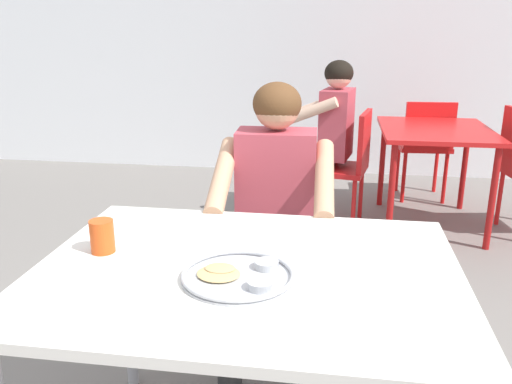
{
  "coord_description": "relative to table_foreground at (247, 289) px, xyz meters",
  "views": [
    {
      "loc": [
        0.33,
        -1.31,
        1.43
      ],
      "look_at": [
        0.08,
        0.33,
        0.91
      ],
      "focal_mm": 37.5,
      "sensor_mm": 36.0,
      "label": 1
    }
  ],
  "objects": [
    {
      "name": "drinking_cup",
      "position": [
        -0.46,
        0.04,
        0.12
      ],
      "size": [
        0.07,
        0.07,
        0.1
      ],
      "color": "#D84C19",
      "rests_on": "table_foreground"
    },
    {
      "name": "table_background_red",
      "position": [
        0.94,
        2.51,
        -0.05
      ],
      "size": [
        0.76,
        0.95,
        0.73
      ],
      "color": "red",
      "rests_on": "ground"
    },
    {
      "name": "patron_background",
      "position": [
        0.15,
        2.53,
        0.03
      ],
      "size": [
        0.6,
        0.56,
        1.19
      ],
      "color": "#292929",
      "rests_on": "ground"
    },
    {
      "name": "thali_tray",
      "position": [
        -0.01,
        -0.07,
        0.08
      ],
      "size": [
        0.31,
        0.31,
        0.03
      ],
      "color": "#B7BABF",
      "rests_on": "table_foreground"
    },
    {
      "name": "diner_foreground",
      "position": [
        -0.01,
        0.75,
        0.03
      ],
      "size": [
        0.5,
        0.56,
        1.2
      ],
      "color": "#343434",
      "rests_on": "ground"
    },
    {
      "name": "chair_red_far",
      "position": [
        0.97,
        3.12,
        -0.19
      ],
      "size": [
        0.44,
        0.43,
        0.84
      ],
      "color": "red",
      "rests_on": "ground"
    },
    {
      "name": "chair_foreground",
      "position": [
        -0.01,
        0.97,
        -0.2
      ],
      "size": [
        0.45,
        0.45,
        0.84
      ],
      "color": "#3F3F44",
      "rests_on": "ground"
    },
    {
      "name": "chair_red_left",
      "position": [
        0.34,
        2.44,
        -0.2
      ],
      "size": [
        0.46,
        0.48,
        0.84
      ],
      "color": "red",
      "rests_on": "ground"
    },
    {
      "name": "table_foreground",
      "position": [
        0.0,
        0.0,
        0.0
      ],
      "size": [
        1.22,
        0.93,
        0.76
      ],
      "color": "silver",
      "rests_on": "ground"
    }
  ]
}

